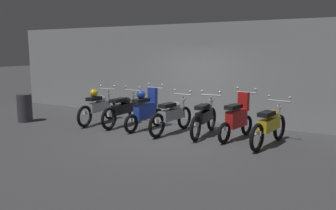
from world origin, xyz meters
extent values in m
plane|color=#424244|center=(0.00, 0.00, 0.00)|extent=(80.00, 80.00, 0.00)
cube|color=gray|center=(0.00, 2.36, 1.54)|extent=(16.00, 0.30, 3.08)
torus|color=black|center=(-2.66, 0.97, 0.33)|extent=(0.14, 0.65, 0.65)
torus|color=black|center=(-2.57, -0.32, 0.33)|extent=(0.14, 0.65, 0.65)
cube|color=#9EA0A8|center=(-2.62, 0.32, 0.52)|extent=(0.28, 0.85, 0.28)
ellipsoid|color=#9EA0A8|center=(-2.63, 0.48, 0.73)|extent=(0.29, 0.46, 0.22)
cube|color=black|center=(-2.60, 0.14, 0.80)|extent=(0.28, 0.54, 0.10)
cylinder|color=#B7BABF|center=(-2.66, 0.87, 1.02)|extent=(0.56, 0.08, 0.04)
sphere|color=#B7BABF|center=(-2.92, 0.85, 1.12)|extent=(0.07, 0.07, 0.07)
sphere|color=#B7BABF|center=(-2.40, 0.89, 1.12)|extent=(0.07, 0.07, 0.07)
cylinder|color=#B7BABF|center=(-2.66, 0.92, 0.65)|extent=(0.07, 0.16, 0.65)
sphere|color=silver|center=(-2.66, 0.92, 0.87)|extent=(0.12, 0.12, 0.12)
cube|color=white|center=(-2.57, -0.30, 0.43)|extent=(0.16, 0.02, 0.10)
sphere|color=gold|center=(-2.60, 0.14, 0.97)|extent=(0.24, 0.24, 0.24)
torus|color=black|center=(-1.75, 1.07, 0.33)|extent=(0.09, 0.65, 0.65)
torus|color=black|center=(-1.74, -0.23, 0.33)|extent=(0.09, 0.65, 0.65)
cube|color=black|center=(-1.74, 0.42, 0.52)|extent=(0.23, 0.83, 0.28)
ellipsoid|color=black|center=(-1.75, 0.58, 0.73)|extent=(0.26, 0.44, 0.22)
cube|color=black|center=(-1.74, 0.24, 0.80)|extent=(0.24, 0.52, 0.10)
cylinder|color=#B7BABF|center=(-1.75, 0.97, 1.02)|extent=(0.56, 0.04, 0.04)
sphere|color=#B7BABF|center=(-2.01, 0.97, 1.12)|extent=(0.07, 0.07, 0.07)
sphere|color=#B7BABF|center=(-1.49, 0.97, 1.12)|extent=(0.07, 0.07, 0.07)
cylinder|color=#B7BABF|center=(-1.75, 1.02, 0.65)|extent=(0.06, 0.16, 0.65)
sphere|color=silver|center=(-1.75, 1.02, 0.87)|extent=(0.12, 0.12, 0.12)
cube|color=white|center=(-1.74, -0.20, 0.43)|extent=(0.16, 0.01, 0.10)
torus|color=black|center=(-0.80, 0.89, 0.27)|extent=(0.16, 0.54, 0.53)
torus|color=black|center=(-0.95, -0.25, 0.27)|extent=(0.16, 0.54, 0.53)
cube|color=#1E389E|center=(-0.87, 0.32, 0.54)|extent=(0.31, 0.76, 0.44)
cube|color=#1E389E|center=(-0.83, 0.66, 0.94)|extent=(0.29, 0.16, 0.48)
cube|color=black|center=(-0.89, 0.16, 0.85)|extent=(0.31, 0.55, 0.10)
cylinder|color=#B7BABF|center=(-0.81, 0.80, 1.16)|extent=(0.56, 0.11, 0.04)
sphere|color=#B7BABF|center=(-1.07, 0.83, 1.26)|extent=(0.07, 0.07, 0.07)
sphere|color=#B7BABF|center=(-0.55, 0.76, 1.26)|extent=(0.07, 0.07, 0.07)
cylinder|color=#B7BABF|center=(-0.80, 0.84, 0.69)|extent=(0.07, 0.15, 0.85)
sphere|color=silver|center=(-0.80, 0.84, 1.01)|extent=(0.12, 0.12, 0.12)
cube|color=white|center=(-0.94, -0.23, 0.36)|extent=(0.16, 0.03, 0.10)
sphere|color=#1E389E|center=(-0.89, 0.16, 1.02)|extent=(0.24, 0.24, 0.24)
torus|color=black|center=(0.07, 0.95, 0.33)|extent=(0.16, 0.66, 0.65)
torus|color=black|center=(-0.07, -0.35, 0.33)|extent=(0.16, 0.66, 0.65)
cube|color=#9EA0A8|center=(0.00, 0.30, 0.52)|extent=(0.31, 0.85, 0.28)
ellipsoid|color=#9EA0A8|center=(0.02, 0.45, 0.73)|extent=(0.31, 0.47, 0.22)
cube|color=black|center=(-0.02, 0.12, 0.80)|extent=(0.30, 0.54, 0.10)
cylinder|color=#B7BABF|center=(0.06, 0.84, 1.02)|extent=(0.56, 0.10, 0.04)
sphere|color=#B7BABF|center=(-0.20, 0.87, 1.12)|extent=(0.07, 0.07, 0.07)
sphere|color=#B7BABF|center=(0.32, 0.81, 1.12)|extent=(0.07, 0.07, 0.07)
cylinder|color=#B7BABF|center=(0.07, 0.89, 0.65)|extent=(0.07, 0.16, 0.65)
sphere|color=silver|center=(0.07, 0.89, 0.87)|extent=(0.12, 0.12, 0.12)
cube|color=white|center=(-0.07, -0.32, 0.43)|extent=(0.16, 0.03, 0.10)
torus|color=black|center=(0.82, 1.17, 0.33)|extent=(0.14, 0.66, 0.65)
torus|color=black|center=(0.92, -0.13, 0.33)|extent=(0.14, 0.66, 0.65)
cube|color=black|center=(0.87, 0.52, 0.52)|extent=(0.28, 0.85, 0.28)
ellipsoid|color=black|center=(0.86, 0.67, 0.73)|extent=(0.29, 0.46, 0.22)
cube|color=black|center=(0.89, 0.34, 0.80)|extent=(0.28, 0.54, 0.10)
cylinder|color=#B7BABF|center=(0.83, 1.06, 1.02)|extent=(0.56, 0.08, 0.04)
sphere|color=#B7BABF|center=(0.57, 1.04, 1.12)|extent=(0.07, 0.07, 0.07)
sphere|color=#B7BABF|center=(1.09, 1.08, 1.12)|extent=(0.07, 0.07, 0.07)
cylinder|color=#B7BABF|center=(0.83, 1.11, 0.65)|extent=(0.07, 0.16, 0.65)
sphere|color=silver|center=(0.83, 1.11, 0.87)|extent=(0.12, 0.12, 0.12)
cube|color=white|center=(0.92, -0.10, 0.43)|extent=(0.16, 0.02, 0.10)
torus|color=black|center=(1.85, 1.11, 0.27)|extent=(0.19, 0.54, 0.53)
torus|color=black|center=(1.64, -0.02, 0.27)|extent=(0.19, 0.54, 0.53)
cube|color=red|center=(1.74, 0.55, 0.54)|extent=(0.36, 0.76, 0.44)
cube|color=red|center=(1.81, 0.89, 0.94)|extent=(0.30, 0.17, 0.48)
cube|color=black|center=(1.71, 0.39, 0.85)|extent=(0.33, 0.56, 0.10)
cylinder|color=#B7BABF|center=(1.84, 1.02, 1.16)|extent=(0.56, 0.14, 0.04)
sphere|color=#B7BABF|center=(1.58, 1.07, 1.26)|extent=(0.07, 0.07, 0.07)
sphere|color=#B7BABF|center=(2.09, 0.97, 1.26)|extent=(0.07, 0.07, 0.07)
cylinder|color=#B7BABF|center=(1.85, 1.07, 0.69)|extent=(0.08, 0.16, 0.85)
sphere|color=silver|center=(1.85, 1.07, 1.01)|extent=(0.12, 0.12, 0.12)
cube|color=white|center=(1.64, 0.01, 0.36)|extent=(0.16, 0.04, 0.10)
torus|color=black|center=(2.73, 0.97, 0.33)|extent=(0.20, 0.66, 0.65)
torus|color=black|center=(2.51, -0.31, 0.33)|extent=(0.20, 0.66, 0.65)
cube|color=gold|center=(2.62, 0.33, 0.52)|extent=(0.36, 0.86, 0.28)
ellipsoid|color=gold|center=(2.64, 0.48, 0.73)|extent=(0.33, 0.48, 0.22)
cube|color=black|center=(2.59, 0.15, 0.80)|extent=(0.32, 0.55, 0.10)
cylinder|color=#B7BABF|center=(2.71, 0.87, 1.02)|extent=(0.56, 0.13, 0.04)
sphere|color=#B7BABF|center=(2.45, 0.91, 1.12)|extent=(0.07, 0.07, 0.07)
sphere|color=#B7BABF|center=(2.97, 0.82, 1.12)|extent=(0.07, 0.07, 0.07)
cylinder|color=#B7BABF|center=(2.72, 0.92, 0.65)|extent=(0.08, 0.17, 0.65)
sphere|color=silver|center=(2.72, 0.92, 0.87)|extent=(0.12, 0.12, 0.12)
cube|color=white|center=(2.51, -0.29, 0.43)|extent=(0.16, 0.04, 0.10)
cylinder|color=#38383D|center=(-4.80, -0.64, 0.44)|extent=(0.45, 0.45, 0.88)
camera|label=1|loc=(4.40, -7.69, 2.23)|focal=36.49mm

